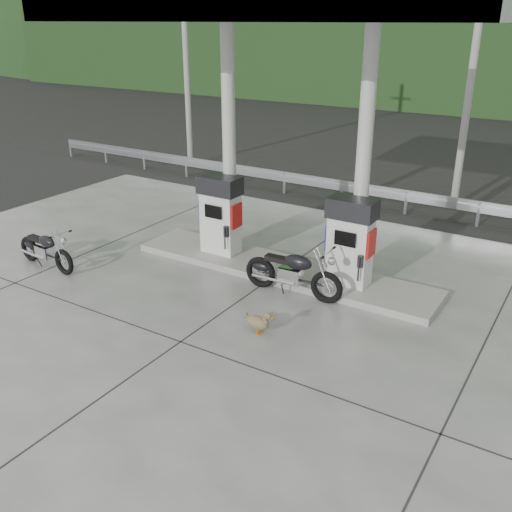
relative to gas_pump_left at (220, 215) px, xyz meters
The scene contains 15 objects.
ground 3.16m from the gas_pump_left, 57.38° to the right, with size 160.00×160.00×0.00m, color black.
forecourt_apron 3.15m from the gas_pump_left, 57.38° to the right, with size 18.00×14.00×0.02m, color slate.
pump_island 1.87m from the gas_pump_left, ahead, with size 7.00×1.40×0.15m, color gray.
gas_pump_left is the anchor object (origin of this frame).
gas_pump_right 3.20m from the gas_pump_left, ahead, with size 0.95×0.55×1.80m, color silver, non-canonical shape.
canopy_column_left 1.65m from the gas_pump_left, 90.00° to the left, with size 0.30×0.30×5.00m, color silver.
canopy_column_right 3.60m from the gas_pump_left, ahead, with size 0.30×0.30×5.00m, color silver.
canopy_roof 4.59m from the gas_pump_left, ahead, with size 8.50×5.00×0.40m, color silver.
guardrail 5.74m from the gas_pump_left, 73.78° to the left, with size 26.00×0.16×1.42m, color #929599, non-canonical shape.
road 9.20m from the gas_pump_left, 79.92° to the left, with size 60.00×7.00×0.01m, color black.
utility_pole_a 9.93m from the gas_pump_left, 132.44° to the left, with size 0.22×0.22×8.00m, color gray.
utility_pole_b 8.40m from the gas_pump_left, 62.78° to the left, with size 0.22×0.22×8.00m, color gray.
motorcycle_left 3.99m from the gas_pump_left, 139.57° to the right, with size 1.76×0.56×0.83m, color black, non-canonical shape.
motorcycle_right 2.56m from the gas_pump_left, 19.43° to the right, with size 2.01×0.63×0.95m, color black, non-canonical shape.
duck 3.70m from the gas_pump_left, 44.49° to the right, with size 0.57×0.16×0.41m, color brown, non-canonical shape.
Camera 1 is at (5.66, -7.57, 5.21)m, focal length 40.00 mm.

